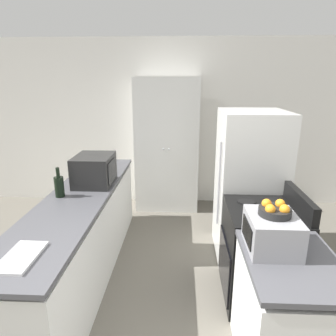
{
  "coord_description": "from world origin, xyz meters",
  "views": [
    {
      "loc": [
        0.15,
        -1.19,
        1.99
      ],
      "look_at": [
        0.0,
        1.96,
        1.05
      ],
      "focal_mm": 32.0,
      "sensor_mm": 36.0,
      "label": 1
    }
  ],
  "objects_px": {
    "wine_bottle": "(59,186)",
    "toaster_oven": "(272,232)",
    "fruit_bowl": "(275,210)",
    "pantry_cabinet": "(167,145)",
    "stove": "(261,253)",
    "refrigerator": "(249,185)",
    "microwave": "(94,170)"
  },
  "relations": [
    {
      "from": "wine_bottle",
      "to": "fruit_bowl",
      "type": "xyz_separation_m",
      "value": [
        1.8,
        -0.83,
        0.17
      ]
    },
    {
      "from": "microwave",
      "to": "stove",
      "type": "bearing_deg",
      "value": -19.57
    },
    {
      "from": "microwave",
      "to": "toaster_oven",
      "type": "relative_size",
      "value": 1.25
    },
    {
      "from": "refrigerator",
      "to": "microwave",
      "type": "height_order",
      "value": "refrigerator"
    },
    {
      "from": "stove",
      "to": "wine_bottle",
      "type": "distance_m",
      "value": 2.01
    },
    {
      "from": "pantry_cabinet",
      "to": "toaster_oven",
      "type": "relative_size",
      "value": 5.31
    },
    {
      "from": "wine_bottle",
      "to": "toaster_oven",
      "type": "xyz_separation_m",
      "value": [
        1.79,
        -0.85,
        0.01
      ]
    },
    {
      "from": "refrigerator",
      "to": "wine_bottle",
      "type": "distance_m",
      "value": 2.03
    },
    {
      "from": "refrigerator",
      "to": "toaster_oven",
      "type": "distance_m",
      "value": 1.43
    },
    {
      "from": "pantry_cabinet",
      "to": "refrigerator",
      "type": "bearing_deg",
      "value": -51.97
    },
    {
      "from": "stove",
      "to": "fruit_bowl",
      "type": "xyz_separation_m",
      "value": [
        -0.12,
        -0.61,
        0.71
      ]
    },
    {
      "from": "pantry_cabinet",
      "to": "fruit_bowl",
      "type": "bearing_deg",
      "value": -72.33
    },
    {
      "from": "fruit_bowl",
      "to": "toaster_oven",
      "type": "bearing_deg",
      "value": -123.85
    },
    {
      "from": "microwave",
      "to": "toaster_oven",
      "type": "height_order",
      "value": "microwave"
    },
    {
      "from": "microwave",
      "to": "fruit_bowl",
      "type": "height_order",
      "value": "fruit_bowl"
    },
    {
      "from": "pantry_cabinet",
      "to": "fruit_bowl",
      "type": "relative_size",
      "value": 9.52
    },
    {
      "from": "microwave",
      "to": "wine_bottle",
      "type": "relative_size",
      "value": 1.61
    },
    {
      "from": "wine_bottle",
      "to": "refrigerator",
      "type": "bearing_deg",
      "value": 16.12
    },
    {
      "from": "pantry_cabinet",
      "to": "stove",
      "type": "distance_m",
      "value": 2.34
    },
    {
      "from": "stove",
      "to": "refrigerator",
      "type": "distance_m",
      "value": 0.87
    },
    {
      "from": "toaster_oven",
      "to": "pantry_cabinet",
      "type": "bearing_deg",
      "value": 107.34
    },
    {
      "from": "stove",
      "to": "fruit_bowl",
      "type": "bearing_deg",
      "value": -101.16
    },
    {
      "from": "wine_bottle",
      "to": "fruit_bowl",
      "type": "distance_m",
      "value": 1.99
    },
    {
      "from": "pantry_cabinet",
      "to": "microwave",
      "type": "distance_m",
      "value": 1.62
    },
    {
      "from": "toaster_oven",
      "to": "wine_bottle",
      "type": "bearing_deg",
      "value": 154.68
    },
    {
      "from": "refrigerator",
      "to": "wine_bottle",
      "type": "height_order",
      "value": "refrigerator"
    },
    {
      "from": "stove",
      "to": "microwave",
      "type": "height_order",
      "value": "microwave"
    },
    {
      "from": "refrigerator",
      "to": "wine_bottle",
      "type": "xyz_separation_m",
      "value": [
        -1.95,
        -0.56,
        0.16
      ]
    },
    {
      "from": "pantry_cabinet",
      "to": "wine_bottle",
      "type": "relative_size",
      "value": 6.86
    },
    {
      "from": "pantry_cabinet",
      "to": "wine_bottle",
      "type": "distance_m",
      "value": 2.07
    },
    {
      "from": "pantry_cabinet",
      "to": "toaster_oven",
      "type": "xyz_separation_m",
      "value": [
        0.84,
        -2.68,
        -0.0
      ]
    },
    {
      "from": "stove",
      "to": "microwave",
      "type": "bearing_deg",
      "value": 160.43
    }
  ]
}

